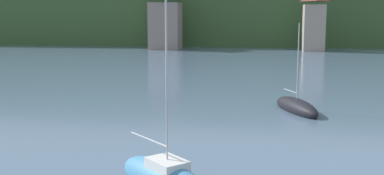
{
  "coord_description": "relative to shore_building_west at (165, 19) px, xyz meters",
  "views": [
    {
      "loc": [
        3.16,
        19.98,
        6.27
      ],
      "look_at": [
        0.0,
        43.3,
        2.55
      ],
      "focal_mm": 43.94,
      "sensor_mm": 36.0,
      "label": 1
    }
  ],
  "objects": [
    {
      "name": "wooded_hillside",
      "position": [
        41.0,
        32.37,
        1.41
      ],
      "size": [
        352.0,
        47.07,
        37.33
      ],
      "color": "#38562D",
      "rests_on": "ground_plane"
    },
    {
      "name": "shore_building_westcentral",
      "position": [
        25.64,
        -0.95,
        -0.61
      ],
      "size": [
        3.66,
        3.81,
        9.51
      ],
      "color": "gray",
      "rests_on": "ground_plane"
    },
    {
      "name": "sailboat_mid_5",
      "position": [
        18.67,
        -52.34,
        -4.97
      ],
      "size": [
        3.21,
        5.28,
        6.02
      ],
      "rotation": [
        0.0,
        0.0,
        5.1
      ],
      "color": "black",
      "rests_on": "ground_plane"
    },
    {
      "name": "shore_building_west",
      "position": [
        0.0,
        0.0,
        0.0
      ],
      "size": [
        5.52,
        5.8,
        10.8
      ],
      "color": "gray",
      "rests_on": "ground_plane"
    }
  ]
}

